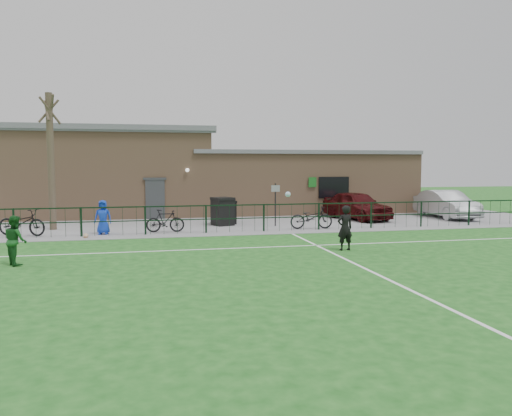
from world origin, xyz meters
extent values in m
plane|color=#185318|center=(0.00, 0.00, 0.00)|extent=(90.00, 90.00, 0.00)
cube|color=gray|center=(0.00, 13.50, 0.01)|extent=(34.00, 13.00, 0.02)
cube|color=white|center=(0.00, 7.80, 0.00)|extent=(28.00, 0.10, 0.01)
cube|color=white|center=(0.00, 4.00, 0.00)|extent=(28.00, 0.10, 0.01)
cube|color=white|center=(2.00, 0.00, 0.00)|extent=(0.10, 16.00, 0.01)
cube|color=black|center=(0.00, 8.00, 0.60)|extent=(28.00, 0.10, 1.20)
cylinder|color=#45372A|center=(-8.00, 10.50, 3.00)|extent=(0.30, 0.30, 6.00)
cube|color=black|center=(-0.43, 10.48, 0.64)|extent=(1.08, 1.15, 1.24)
cube|color=black|center=(-0.07, 11.05, 0.54)|extent=(0.70, 0.79, 1.04)
cylinder|color=black|center=(1.94, 9.66, 1.02)|extent=(0.08, 0.08, 2.00)
imported|color=#410B0D|center=(6.85, 11.56, 0.76)|extent=(2.80, 4.65, 1.48)
imported|color=#A8ABB0|center=(11.88, 11.20, 0.76)|extent=(1.72, 4.54, 1.48)
imported|color=black|center=(-8.88, 8.75, 0.57)|extent=(2.19, 1.49, 1.09)
imported|color=black|center=(-3.18, 8.58, 0.50)|extent=(1.64, 0.58, 0.97)
imported|color=black|center=(3.27, 8.35, 0.52)|extent=(1.96, 0.82, 1.01)
imported|color=blue|center=(-5.71, 8.50, 0.73)|extent=(0.74, 0.52, 1.41)
imported|color=black|center=(2.60, 2.83, 0.76)|extent=(0.59, 0.43, 1.53)
sphere|color=white|center=(1.56, 6.21, 1.71)|extent=(0.22, 0.22, 0.22)
imported|color=#17521E|center=(-7.64, 2.56, 0.72)|extent=(0.82, 0.88, 1.44)
sphere|color=silver|center=(-6.29, 7.55, 0.10)|extent=(0.20, 0.20, 0.20)
cube|color=tan|center=(0.00, 16.50, 1.75)|extent=(24.00, 5.00, 3.50)
cube|color=tan|center=(-6.24, 16.50, 4.10)|extent=(11.52, 5.00, 1.20)
cube|color=#5A5D62|center=(-6.24, 16.50, 4.82)|extent=(12.02, 5.40, 0.28)
cube|color=#5A5D62|center=(5.28, 16.50, 3.60)|extent=(13.44, 5.30, 0.22)
cube|color=#383A3D|center=(-3.50, 13.97, 1.05)|extent=(1.00, 0.08, 2.10)
cube|color=black|center=(6.50, 13.97, 1.60)|extent=(1.80, 0.08, 1.20)
cube|color=#19661E|center=(5.20, 13.92, 1.90)|extent=(0.45, 0.04, 0.55)
camera|label=1|loc=(-3.89, -12.83, 2.90)|focal=35.00mm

